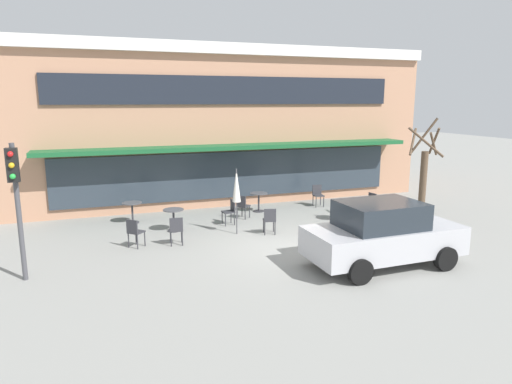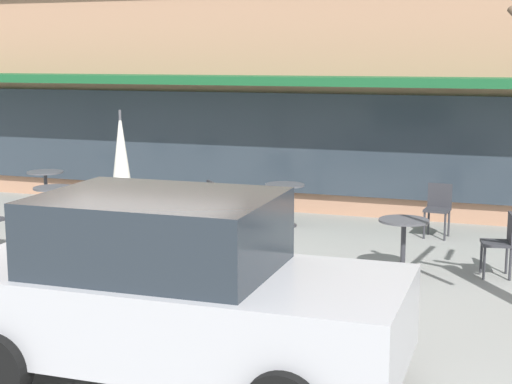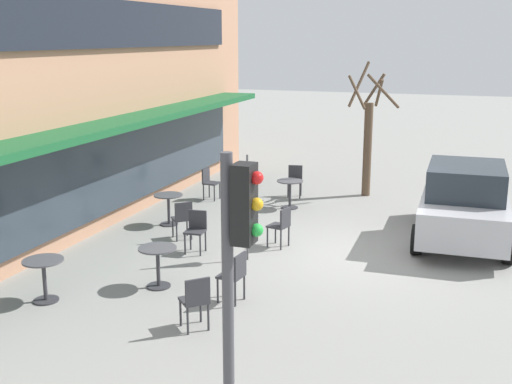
% 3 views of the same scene
% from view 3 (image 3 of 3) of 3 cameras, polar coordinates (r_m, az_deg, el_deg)
% --- Properties ---
extents(ground_plane, '(80.00, 80.00, 0.00)m').
position_cam_3_polar(ground_plane, '(13.80, 8.82, -5.46)').
color(ground_plane, gray).
extents(cafe_table_near_wall, '(0.70, 0.70, 0.76)m').
position_cam_3_polar(cafe_table_near_wall, '(15.71, -7.78, -1.09)').
color(cafe_table_near_wall, '#333338').
rests_on(cafe_table_near_wall, ground).
extents(cafe_table_streetside, '(0.70, 0.70, 0.76)m').
position_cam_3_polar(cafe_table_streetside, '(11.87, -8.72, -6.02)').
color(cafe_table_streetside, '#333338').
rests_on(cafe_table_streetside, ground).
extents(cafe_table_by_tree, '(0.70, 0.70, 0.76)m').
position_cam_3_polar(cafe_table_by_tree, '(11.71, -18.33, -6.86)').
color(cafe_table_by_tree, '#333338').
rests_on(cafe_table_by_tree, ground).
extents(cafe_table_mid_patio, '(0.70, 0.70, 0.76)m').
position_cam_3_polar(cafe_table_mid_patio, '(17.10, 3.03, 0.23)').
color(cafe_table_mid_patio, '#333338').
rests_on(cafe_table_mid_patio, ground).
extents(patio_umbrella_green_folded, '(0.28, 0.28, 2.20)m').
position_cam_3_polar(patio_umbrella_green_folded, '(12.84, -0.78, 0.82)').
color(patio_umbrella_green_folded, '#4C4C51').
rests_on(patio_umbrella_green_folded, ground).
extents(cafe_chair_0, '(0.43, 0.43, 0.89)m').
position_cam_3_polar(cafe_chair_0, '(13.68, -5.33, -3.21)').
color(cafe_chair_0, '#333338').
rests_on(cafe_chair_0, ground).
extents(cafe_chair_1, '(0.46, 0.46, 0.89)m').
position_cam_3_polar(cafe_chair_1, '(18.39, 3.48, 1.21)').
color(cafe_chair_1, '#333338').
rests_on(cafe_chair_1, ground).
extents(cafe_chair_2, '(0.57, 0.57, 0.89)m').
position_cam_3_polar(cafe_chair_2, '(10.11, -5.39, -9.43)').
color(cafe_chair_2, '#333338').
rests_on(cafe_chair_2, ground).
extents(cafe_chair_3, '(0.44, 0.44, 0.89)m').
position_cam_3_polar(cafe_chair_3, '(11.09, -1.90, -7.24)').
color(cafe_chair_3, '#333338').
rests_on(cafe_chair_3, ground).
extents(cafe_chair_4, '(0.43, 0.43, 0.89)m').
position_cam_3_polar(cafe_chair_4, '(18.08, -4.19, 0.99)').
color(cafe_chair_4, '#333338').
rests_on(cafe_chair_4, ground).
extents(cafe_chair_5, '(0.56, 0.56, 0.89)m').
position_cam_3_polar(cafe_chair_5, '(14.53, -6.55, -2.23)').
color(cafe_chair_5, '#333338').
rests_on(cafe_chair_5, ground).
extents(cafe_chair_6, '(0.48, 0.48, 0.89)m').
position_cam_3_polar(cafe_chair_6, '(13.92, 2.26, -2.86)').
color(cafe_chair_6, '#333338').
rests_on(cafe_chair_6, ground).
extents(parked_sedan, '(4.23, 2.08, 1.76)m').
position_cam_3_polar(parked_sedan, '(15.00, 18.04, -0.92)').
color(parked_sedan, '#B7B7BC').
rests_on(parked_sedan, ground).
extents(street_tree, '(1.43, 1.49, 3.79)m').
position_cam_3_polar(street_tree, '(18.54, 9.92, 4.76)').
color(street_tree, brown).
rests_on(street_tree, ground).
extents(traffic_light_pole, '(0.26, 0.44, 3.40)m').
position_cam_3_polar(traffic_light_pole, '(6.42, -1.73, -6.24)').
color(traffic_light_pole, '#47474C').
rests_on(traffic_light_pole, ground).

